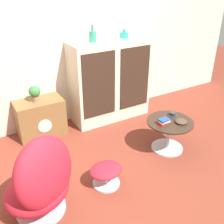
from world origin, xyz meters
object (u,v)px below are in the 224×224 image
Objects in this scene: book_stack at (164,122)px; sideboard at (110,81)px; egg_chair at (41,181)px; ottoman at (106,172)px; tv_console at (40,117)px; coffee_table at (169,132)px; teacup at (173,114)px; vase_leftmost at (93,36)px; potted_plant at (35,93)px; vase_inner_left at (124,35)px; bowl at (181,121)px.

sideboard is at bearing 94.38° from book_stack.
egg_chair is 0.71m from ottoman.
tv_console reaches higher than coffee_table.
teacup is 0.26m from book_stack.
tv_console is 1.31m from vase_leftmost.
ottoman is at bearing -77.09° from potted_plant.
ottoman is 1.63× the size of potted_plant.
coffee_table is 4.42× the size of vase_inner_left.
teacup is (0.32, -1.03, -0.18)m from sideboard.
teacup is (0.12, 0.10, 0.17)m from coffee_table.
tv_console is 1.37m from ottoman.
egg_chair is at bearing -176.14° from bowl.
coffee_table is (1.28, -1.17, 0.00)m from tv_console.
sideboard is 9.22× the size of vase_inner_left.
vase_inner_left is 0.88× the size of bowl.
egg_chair is at bearing -170.35° from teacup.
vase_leftmost is at bearing -2.53° from potted_plant.
sideboard is 3.40× the size of ottoman.
vase_inner_left is (1.03, 1.30, 1.07)m from ottoman.
potted_plant is 1.80m from teacup.
coffee_table is at bearing -42.54° from tv_console.
vase_inner_left reaches higher than egg_chair.
egg_chair is (-1.47, -1.34, -0.22)m from sideboard.
ottoman is at bearing -170.29° from coffee_table.
sideboard is at bearing -2.15° from potted_plant.
potted_plant is 1.52× the size of book_stack.
bowl is (1.39, -1.26, -0.21)m from potted_plant.
sideboard is 1.20m from coffee_table.
sideboard reaches higher than ottoman.
sideboard is 1.10m from teacup.
sideboard is 0.72m from vase_leftmost.
ottoman is 1.18m from teacup.
vase_inner_left is 0.60× the size of potted_plant.
egg_chair reaches higher than ottoman.
bowl is (1.76, 0.12, 0.04)m from egg_chair.
sideboard is 1.58m from ottoman.
vase_leftmost is at bearing 119.11° from teacup.
sideboard is 1.27m from bowl.
tv_console is 1.11× the size of coffee_table.
coffee_table is 1.59m from vase_leftmost.
vase_leftmost is (-0.45, 1.13, 1.02)m from coffee_table.
ottoman is at bearing -175.83° from bowl.
book_stack is (1.19, -1.18, -0.20)m from potted_plant.
ottoman is 2.72× the size of vase_inner_left.
vase_leftmost is at bearing 179.13° from sideboard.
tv_console is at bearing 177.43° from vase_leftmost.
teacup is at bearing 13.34° from ottoman.
tv_console is 0.38m from potted_plant.
ottoman is 1.45m from potted_plant.
ottoman is at bearing -78.15° from tv_console.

